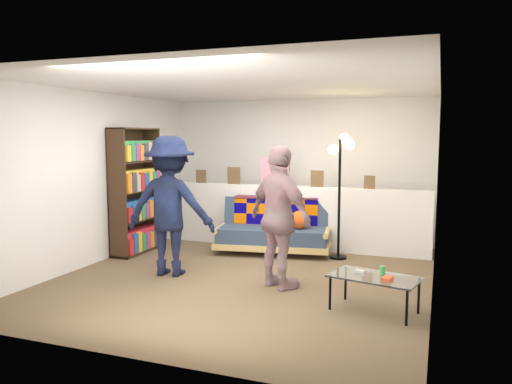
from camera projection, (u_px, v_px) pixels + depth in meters
ground at (245, 277)px, 6.36m from camera, size 5.00×5.00×0.00m
room_shell at (258, 145)px, 6.61m from camera, size 4.60×5.05×2.45m
half_wall_ledge at (286, 217)px, 7.98m from camera, size 4.45×0.15×1.00m
ledge_decor at (273, 175)px, 7.96m from camera, size 2.97×0.02×0.45m
futon_sofa at (275, 230)px, 7.68m from camera, size 1.84×1.08×0.74m
bookshelf at (135, 195)px, 7.63m from camera, size 0.32×0.96×1.91m
coffee_table at (375, 279)px, 5.07m from camera, size 0.97×0.68×0.46m
floor_lamp at (341, 171)px, 7.21m from camera, size 0.40×0.33×1.82m
person_left at (170, 206)px, 6.40m from camera, size 1.24×0.82×1.79m
person_right at (280, 217)px, 5.82m from camera, size 1.06×0.88×1.69m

